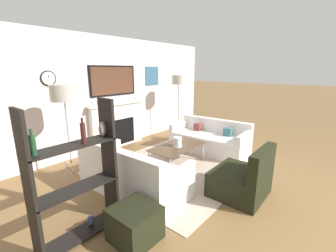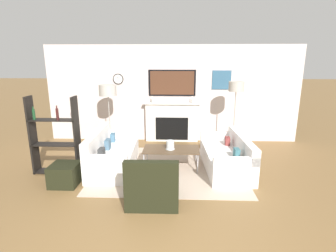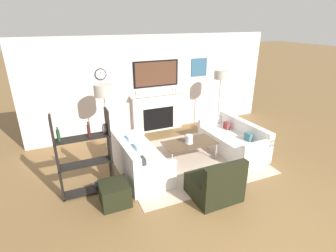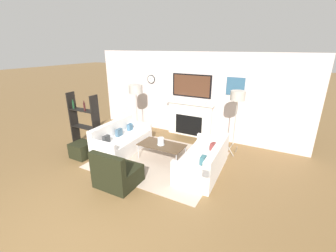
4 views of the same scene
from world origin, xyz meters
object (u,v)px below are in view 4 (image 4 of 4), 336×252
at_px(couch_left, 122,141).
at_px(coffee_table, 162,145).
at_px(hurricane_candle, 161,142).
at_px(couch_right, 204,161).
at_px(floor_lamp_left, 136,90).
at_px(shelf_unit, 85,123).
at_px(ottoman, 82,150).
at_px(armchair, 117,174).
at_px(floor_lamp_right, 238,97).

height_order(couch_left, coffee_table, couch_left).
distance_m(coffee_table, hurricane_candle, 0.11).
xyz_separation_m(couch_right, floor_lamp_left, (-2.85, 1.26, 1.26)).
height_order(couch_left, shelf_unit, shelf_unit).
distance_m(shelf_unit, ottoman, 0.86).
bearing_deg(couch_left, hurricane_candle, 2.56).
xyz_separation_m(coffee_table, ottoman, (-1.97, -0.92, -0.19)).
bearing_deg(couch_left, armchair, -53.83).
distance_m(couch_left, floor_lamp_left, 1.81).
bearing_deg(floor_lamp_right, hurricane_candle, -142.75).
height_order(coffee_table, floor_lamp_right, floor_lamp_right).
height_order(shelf_unit, ottoman, shelf_unit).
bearing_deg(coffee_table, armchair, -99.62).
height_order(couch_left, floor_lamp_right, floor_lamp_right).
distance_m(couch_left, floor_lamp_right, 3.40).
xyz_separation_m(couch_left, hurricane_candle, (1.27, 0.06, 0.22)).
distance_m(floor_lamp_left, floor_lamp_right, 3.22).
relative_size(couch_right, coffee_table, 1.53).
xyz_separation_m(hurricane_candle, shelf_unit, (-2.32, -0.37, 0.26)).
relative_size(couch_right, armchair, 2.18).
bearing_deg(coffee_table, shelf_unit, -170.78).
relative_size(armchair, shelf_unit, 0.53).
bearing_deg(shelf_unit, couch_left, 16.40).
bearing_deg(coffee_table, hurricane_candle, -145.64).
xyz_separation_m(couch_left, shelf_unit, (-1.05, -0.31, 0.48)).
distance_m(coffee_table, floor_lamp_right, 2.33).
distance_m(couch_right, floor_lamp_right, 1.89).
bearing_deg(floor_lamp_right, coffee_table, -142.72).
bearing_deg(ottoman, couch_right, 14.98).
distance_m(hurricane_candle, floor_lamp_right, 2.29).
relative_size(hurricane_candle, ottoman, 0.39).
height_order(hurricane_candle, shelf_unit, shelf_unit).
bearing_deg(coffee_table, couch_left, -176.89).
bearing_deg(shelf_unit, armchair, -27.92).
xyz_separation_m(couch_right, floor_lamp_right, (0.37, 1.26, 1.35)).
xyz_separation_m(armchair, ottoman, (-1.72, 0.57, -0.06)).
relative_size(couch_left, armchair, 2.17).
xyz_separation_m(couch_left, armchair, (1.04, -1.42, -0.02)).
bearing_deg(ottoman, coffee_table, 24.90).
bearing_deg(couch_right, coffee_table, 176.87).
height_order(armchair, ottoman, armchair).
relative_size(couch_left, coffee_table, 1.53).
bearing_deg(armchair, hurricane_candle, 81.03).
xyz_separation_m(shelf_unit, ottoman, (0.37, -0.54, -0.56)).
bearing_deg(armchair, floor_lamp_left, 117.50).
height_order(coffee_table, hurricane_candle, hurricane_candle).
height_order(coffee_table, ottoman, coffee_table).
height_order(couch_left, floor_lamp_left, floor_lamp_left).
bearing_deg(coffee_table, couch_right, -3.13).
relative_size(coffee_table, floor_lamp_right, 0.68).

